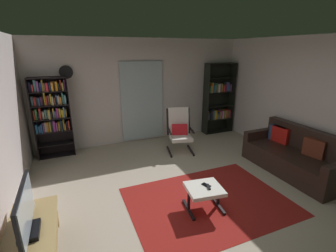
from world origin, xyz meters
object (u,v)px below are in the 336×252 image
object	(u,v)px
ottoman	(204,191)
leather_sofa	(295,156)
bookshelf_near_tv	(52,112)
bookshelf_near_sofa	(218,100)
cell_phone	(206,185)
television	(26,213)
wall_clock	(66,72)
lounge_armchair	(179,129)
tv_remote	(208,187)
tv_stand	(32,244)

from	to	relation	value
ottoman	leather_sofa	bearing A→B (deg)	8.68
bookshelf_near_tv	bookshelf_near_sofa	world-z (taller)	bookshelf_near_sofa
cell_phone	television	bearing A→B (deg)	165.89
wall_clock	lounge_armchair	bearing A→B (deg)	-23.01
tv_remote	wall_clock	world-z (taller)	wall_clock
tv_stand	television	size ratio (longest dim) A/B	1.51
leather_sofa	lounge_armchair	world-z (taller)	lounge_armchair
television	cell_phone	world-z (taller)	television
leather_sofa	ottoman	distance (m)	2.31
leather_sofa	wall_clock	size ratio (longest dim) A/B	6.70
bookshelf_near_tv	wall_clock	world-z (taller)	wall_clock
lounge_armchair	tv_stand	bearing A→B (deg)	-140.87
bookshelf_near_tv	wall_clock	size ratio (longest dim) A/B	6.14
tv_stand	cell_phone	bearing A→B (deg)	5.06
lounge_armchair	cell_phone	xyz separation A→B (m)	(-0.57, -2.14, -0.16)
bookshelf_near_tv	leather_sofa	bearing A→B (deg)	-31.12
leather_sofa	lounge_armchair	bearing A→B (deg)	132.47
lounge_armchair	ottoman	size ratio (longest dim) A/B	1.76
television	ottoman	xyz separation A→B (m)	(2.26, 0.18, -0.41)
bookshelf_near_sofa	leather_sofa	xyz separation A→B (m)	(0.06, -2.66, -0.64)
ottoman	cell_phone	world-z (taller)	cell_phone
cell_phone	bookshelf_near_sofa	bearing A→B (deg)	34.60
bookshelf_near_tv	ottoman	distance (m)	3.72
bookshelf_near_sofa	wall_clock	xyz separation A→B (m)	(-3.92, 0.14, 0.90)
wall_clock	bookshelf_near_sofa	bearing A→B (deg)	-2.10
ottoman	wall_clock	distance (m)	3.90
television	bookshelf_near_tv	bearing A→B (deg)	86.86
lounge_armchair	wall_clock	size ratio (longest dim) A/B	3.53
television	wall_clock	bearing A→B (deg)	80.30
leather_sofa	cell_phone	xyz separation A→B (m)	(-2.24, -0.32, 0.06)
bookshelf_near_sofa	television	bearing A→B (deg)	-144.61
tv_stand	bookshelf_near_tv	bearing A→B (deg)	86.82
tv_stand	bookshelf_near_sofa	size ratio (longest dim) A/B	0.67
bookshelf_near_tv	ottoman	world-z (taller)	bookshelf_near_tv
bookshelf_near_tv	lounge_armchair	xyz separation A→B (m)	(2.71, -0.82, -0.48)
leather_sofa	television	bearing A→B (deg)	-173.39
ottoman	tv_remote	size ratio (longest dim) A/B	4.04
bookshelf_near_sofa	leather_sofa	size ratio (longest dim) A/B	1.02
tv_stand	ottoman	xyz separation A→B (m)	(2.26, 0.17, -0.00)
cell_phone	tv_remote	bearing A→B (deg)	-106.98
wall_clock	bookshelf_near_tv	bearing A→B (deg)	-157.68
bookshelf_near_tv	wall_clock	xyz separation A→B (m)	(0.40, 0.16, 0.84)
bookshelf_near_sofa	wall_clock	bearing A→B (deg)	177.90
wall_clock	television	bearing A→B (deg)	-99.70
tv_stand	bookshelf_near_sofa	bearing A→B (deg)	35.34
bookshelf_near_sofa	ottoman	bearing A→B (deg)	-126.48
ottoman	tv_stand	bearing A→B (deg)	-175.62
ottoman	cell_phone	distance (m)	0.09
leather_sofa	ottoman	bearing A→B (deg)	-171.32
tv_stand	lounge_armchair	size ratio (longest dim) A/B	1.29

